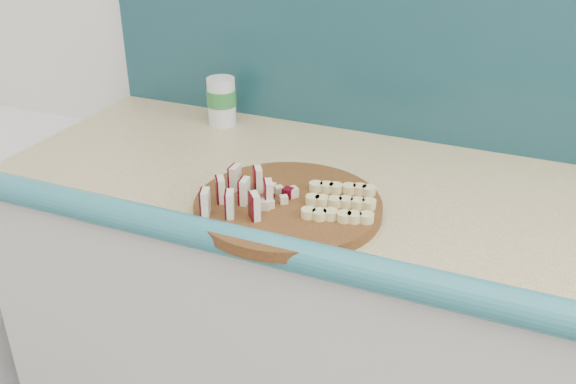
# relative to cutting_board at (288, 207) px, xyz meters

# --- Properties ---
(backsplash) EXTENTS (2.20, 0.02, 0.50)m
(backsplash) POSITION_rel_cutting_board_xyz_m (0.43, 0.45, 0.24)
(backsplash) COLOR teal
(backsplash) RESTS_ON kitchen_counter
(cutting_board) EXTENTS (0.43, 0.43, 0.02)m
(cutting_board) POSITION_rel_cutting_board_xyz_m (0.00, 0.00, 0.00)
(cutting_board) COLOR #46270F
(cutting_board) RESTS_ON kitchen_counter
(apple_wedges) EXTENTS (0.11, 0.16, 0.05)m
(apple_wedges) POSITION_rel_cutting_board_xyz_m (-0.08, -0.05, 0.04)
(apple_wedges) COLOR beige
(apple_wedges) RESTS_ON cutting_board
(apple_chunks) EXTENTS (0.06, 0.06, 0.02)m
(apple_chunks) POSITION_rel_cutting_board_xyz_m (-0.02, -0.01, 0.02)
(apple_chunks) COLOR beige
(apple_chunks) RESTS_ON cutting_board
(banana_slices) EXTENTS (0.16, 0.16, 0.02)m
(banana_slices) POSITION_rel_cutting_board_xyz_m (0.09, 0.02, 0.02)
(banana_slices) COLOR #E9DD8E
(banana_slices) RESTS_ON cutting_board
(canister) EXTENTS (0.07, 0.07, 0.12)m
(canister) POSITION_rel_cutting_board_xyz_m (-0.33, 0.35, 0.05)
(canister) COLOR silver
(canister) RESTS_ON kitchen_counter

